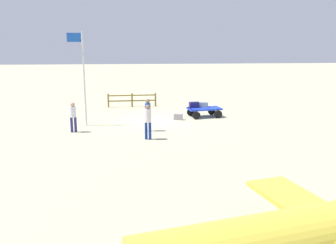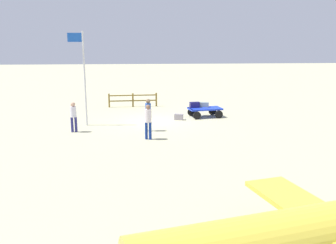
# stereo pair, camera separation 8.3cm
# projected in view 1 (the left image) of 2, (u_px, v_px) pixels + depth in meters

# --- Properties ---
(ground_plane) EXTENTS (120.00, 120.00, 0.00)m
(ground_plane) POSITION_uv_depth(u_px,v_px,m) (152.00, 121.00, 21.89)
(ground_plane) COLOR #B7B28B
(luggage_cart) EXTENTS (2.26, 1.57, 0.60)m
(luggage_cart) POSITION_uv_depth(u_px,v_px,m) (204.00, 110.00, 23.02)
(luggage_cart) COLOR blue
(luggage_cart) RESTS_ON ground
(suitcase_grey) EXTENTS (0.70, 0.52, 0.32)m
(suitcase_grey) POSITION_uv_depth(u_px,v_px,m) (203.00, 104.00, 23.30)
(suitcase_grey) COLOR gray
(suitcase_grey) RESTS_ON luggage_cart
(suitcase_olive) EXTENTS (0.65, 0.40, 0.36)m
(suitcase_olive) POSITION_uv_depth(u_px,v_px,m) (194.00, 105.00, 23.05)
(suitcase_olive) COLOR #18164F
(suitcase_olive) RESTS_ON luggage_cart
(suitcase_maroon) EXTENTS (0.60, 0.42, 0.37)m
(suitcase_maroon) POSITION_uv_depth(u_px,v_px,m) (178.00, 117.00, 22.22)
(suitcase_maroon) COLOR gray
(suitcase_maroon) RESTS_ON ground
(worker_lead) EXTENTS (0.34, 0.33, 1.78)m
(worker_lead) POSITION_uv_depth(u_px,v_px,m) (148.00, 112.00, 19.23)
(worker_lead) COLOR navy
(worker_lead) RESTS_ON ground
(worker_trailing) EXTENTS (0.43, 0.43, 1.75)m
(worker_trailing) POSITION_uv_depth(u_px,v_px,m) (148.00, 119.00, 17.54)
(worker_trailing) COLOR navy
(worker_trailing) RESTS_ON ground
(worker_supervisor) EXTENTS (0.35, 0.35, 1.64)m
(worker_supervisor) POSITION_uv_depth(u_px,v_px,m) (73.00, 115.00, 18.99)
(worker_supervisor) COLOR navy
(worker_supervisor) RESTS_ON ground
(airplane_near) EXTENTS (9.28, 5.13, 2.82)m
(airplane_near) POSITION_uv_depth(u_px,v_px,m) (324.00, 233.00, 7.04)
(airplane_near) COLOR gold
(airplane_near) RESTS_ON ground
(flagpole) EXTENTS (0.88, 0.10, 5.35)m
(flagpole) POSITION_uv_depth(u_px,v_px,m) (82.00, 72.00, 20.10)
(flagpole) COLOR silver
(flagpole) RESTS_ON ground
(wooden_fence) EXTENTS (3.65, 0.29, 1.02)m
(wooden_fence) POSITION_uv_depth(u_px,v_px,m) (132.00, 99.00, 26.65)
(wooden_fence) COLOR olive
(wooden_fence) RESTS_ON ground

